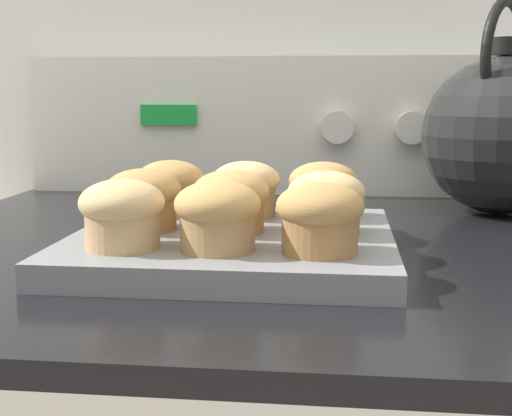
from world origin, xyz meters
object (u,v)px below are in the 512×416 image
object	(u,v)px
muffin_r1_c1	(231,200)
muffin_r1_c2	(326,202)
muffin_r2_c1	(246,188)
muffin_r1_c0	(143,198)
muffin_r0_c1	(218,215)
muffin_pan	(234,244)
muffin_r2_c2	(323,189)
tea_kettle	(502,132)
muffin_r0_c2	(320,217)
muffin_r0_c0	(122,213)
muffin_r2_c0	(170,187)

from	to	relation	value
muffin_r1_c1	muffin_r1_c2	world-z (taller)	same
muffin_r2_c1	muffin_r1_c0	bearing A→B (deg)	-136.24
muffin_r0_c1	muffin_r1_c1	size ratio (longest dim) A/B	1.00
muffin_r1_c0	muffin_r2_c1	xyz separation A→B (m)	(0.08, 0.08, 0.00)
muffin_r0_c1	muffin_r2_c1	xyz separation A→B (m)	(0.00, 0.15, 0.00)
muffin_r0_c1	muffin_r2_c1	distance (m)	0.15
muffin_r1_c0	muffin_r1_c1	world-z (taller)	same
muffin_r0_c1	muffin_r1_c2	size ratio (longest dim) A/B	1.00
muffin_r1_c2	muffin_r2_c1	world-z (taller)	same
muffin_pan	muffin_r2_c1	world-z (taller)	muffin_r2_c1
muffin_r1_c1	muffin_r2_c2	size ratio (longest dim) A/B	1.00
muffin_r2_c1	tea_kettle	bearing A→B (deg)	33.21
muffin_r1_c0	muffin_r1_c1	distance (m)	0.08
muffin_r2_c2	muffin_r2_c1	bearing A→B (deg)	-178.07
muffin_pan	muffin_r0_c2	distance (m)	0.11
muffin_r0_c2	muffin_r0_c0	bearing A→B (deg)	-179.88
muffin_r0_c2	muffin_r1_c0	world-z (taller)	same
muffin_r0_c2	muffin_r1_c1	size ratio (longest dim) A/B	1.00
muffin_r1_c0	muffin_r2_c0	xyz separation A→B (m)	(0.01, 0.08, 0.00)
muffin_r0_c1	muffin_r2_c2	bearing A→B (deg)	63.70
muffin_r0_c0	muffin_r1_c2	distance (m)	0.17
muffin_r0_c2	muffin_r2_c0	world-z (taller)	same
tea_kettle	muffin_r0_c2	bearing A→B (deg)	-121.08
muffin_pan	muffin_r0_c1	distance (m)	0.09
muffin_r2_c0	tea_kettle	size ratio (longest dim) A/B	0.27
muffin_r0_c1	muffin_r1_c0	world-z (taller)	same
muffin_r1_c2	muffin_r2_c1	bearing A→B (deg)	135.66
muffin_r0_c1	muffin_r2_c1	size ratio (longest dim) A/B	1.00
muffin_pan	muffin_r0_c1	bearing A→B (deg)	-91.15
muffin_r0_c1	muffin_r2_c0	distance (m)	0.17
muffin_r0_c2	muffin_r2_c1	world-z (taller)	same
muffin_r2_c0	tea_kettle	xyz separation A→B (m)	(0.36, 0.18, 0.05)
muffin_r0_c0	muffin_r2_c0	xyz separation A→B (m)	(0.00, 0.15, 0.00)
muffin_r1_c0	muffin_r0_c1	bearing A→B (deg)	-43.34
muffin_r0_c2	muffin_r2_c2	bearing A→B (deg)	90.53
muffin_r2_c2	muffin_r1_c1	bearing A→B (deg)	-133.71
muffin_r2_c0	tea_kettle	distance (m)	0.40
muffin_r1_c2	muffin_r0_c1	bearing A→B (deg)	-137.39
muffin_r2_c1	muffin_r2_c2	bearing A→B (deg)	1.93
muffin_pan	muffin_r0_c0	bearing A→B (deg)	-135.35
muffin_r1_c2	tea_kettle	bearing A→B (deg)	52.61
muffin_r0_c2	muffin_r1_c2	size ratio (longest dim) A/B	1.00
muffin_r1_c0	muffin_r1_c2	bearing A→B (deg)	-0.04
muffin_r0_c0	muffin_r2_c1	world-z (taller)	same
muffin_r1_c2	muffin_r2_c0	world-z (taller)	same
muffin_r2_c2	muffin_r2_c0	bearing A→B (deg)	-179.46
muffin_r0_c2	tea_kettle	size ratio (longest dim) A/B	0.27
muffin_r0_c2	muffin_r2_c0	distance (m)	0.22
muffin_r0_c0	muffin_r1_c0	bearing A→B (deg)	93.23
muffin_pan	muffin_r1_c0	xyz separation A→B (m)	(-0.08, -0.00, 0.04)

